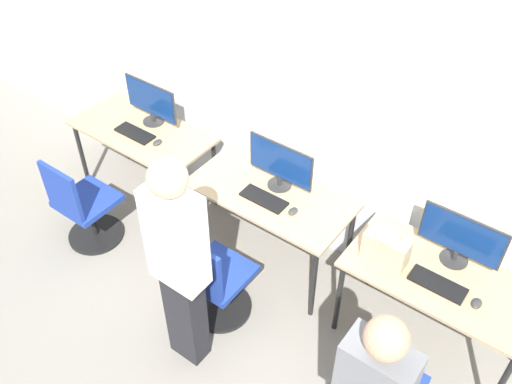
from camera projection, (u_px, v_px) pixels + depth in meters
name	position (u px, v px, depth m)	size (l,w,h in m)	color
ground_plane	(247.00, 282.00, 4.64)	(20.00, 20.00, 0.00)	gray
wall_back	(307.00, 95.00, 4.16)	(12.00, 0.05, 2.80)	silver
desk_left	(143.00, 138.00, 4.99)	(1.26, 0.63, 0.75)	tan
monitor_left	(151.00, 102.00, 4.89)	(0.56, 0.19, 0.39)	#2D2D2D
keyboard_left	(135.00, 133.00, 4.88)	(0.37, 0.14, 0.02)	black
mouse_left	(157.00, 142.00, 4.77)	(0.06, 0.09, 0.03)	#333333
office_chair_left	(84.00, 209.00, 4.76)	(0.48, 0.48, 0.89)	black
desk_center	(271.00, 201.00, 4.38)	(1.26, 0.63, 0.75)	tan
monitor_center	(280.00, 164.00, 4.26)	(0.56, 0.19, 0.39)	#2D2D2D
keyboard_center	(264.00, 199.00, 4.27)	(0.37, 0.14, 0.02)	black
mouse_center	(293.00, 211.00, 4.16)	(0.06, 0.09, 0.03)	#333333
office_chair_center	(214.00, 283.00, 4.18)	(0.48, 0.48, 0.89)	black
person_center	(179.00, 261.00, 3.52)	(0.36, 0.23, 1.77)	#232328
desk_right	(440.00, 285.00, 3.78)	(1.26, 0.63, 0.75)	tan
monitor_right	(461.00, 238.00, 3.69)	(0.56, 0.19, 0.39)	#2D2D2D
keyboard_right	(438.00, 284.00, 3.66)	(0.37, 0.14, 0.02)	black
mouse_right	(477.00, 303.00, 3.54)	(0.06, 0.09, 0.03)	#333333
handbag	(386.00, 248.00, 3.75)	(0.30, 0.18, 0.25)	tan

